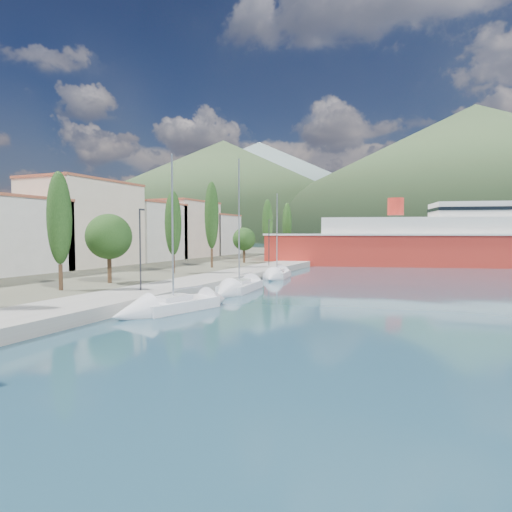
% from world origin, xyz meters
% --- Properties ---
extents(ground, '(1400.00, 1400.00, 0.00)m').
position_xyz_m(ground, '(0.00, 120.00, 0.00)').
color(ground, '#204252').
extents(quay, '(5.00, 88.00, 0.80)m').
position_xyz_m(quay, '(-9.00, 26.00, 0.40)').
color(quay, gray).
rests_on(quay, ground).
extents(land_strip, '(70.00, 148.00, 0.70)m').
position_xyz_m(land_strip, '(-47.00, 36.00, 0.35)').
color(land_strip, '#565644').
rests_on(land_strip, ground).
extents(town_buildings, '(9.20, 69.20, 11.30)m').
position_xyz_m(town_buildings, '(-32.00, 36.91, 5.57)').
color(town_buildings, beige).
rests_on(town_buildings, land_strip).
extents(tree_row, '(3.96, 64.09, 10.92)m').
position_xyz_m(tree_row, '(-15.05, 31.27, 5.77)').
color(tree_row, '#47301E').
rests_on(tree_row, land_strip).
extents(lamp_posts, '(0.15, 49.27, 6.06)m').
position_xyz_m(lamp_posts, '(-9.00, 14.68, 4.08)').
color(lamp_posts, '#2D2D33').
rests_on(lamp_posts, quay).
extents(sailboat_near, '(4.37, 7.98, 10.99)m').
position_xyz_m(sailboat_near, '(-4.85, 9.23, 0.30)').
color(sailboat_near, silver).
rests_on(sailboat_near, ground).
extents(sailboat_mid, '(3.05, 8.73, 12.31)m').
position_xyz_m(sailboat_mid, '(-4.36, 19.27, 0.30)').
color(sailboat_mid, silver).
rests_on(sailboat_mid, ground).
extents(sailboat_far, '(3.33, 7.34, 10.40)m').
position_xyz_m(sailboat_far, '(-5.15, 31.46, 0.30)').
color(sailboat_far, silver).
rests_on(sailboat_far, ground).
extents(ferry, '(58.11, 24.82, 11.30)m').
position_xyz_m(ferry, '(12.98, 61.39, 3.44)').
color(ferry, red).
rests_on(ferry, ground).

